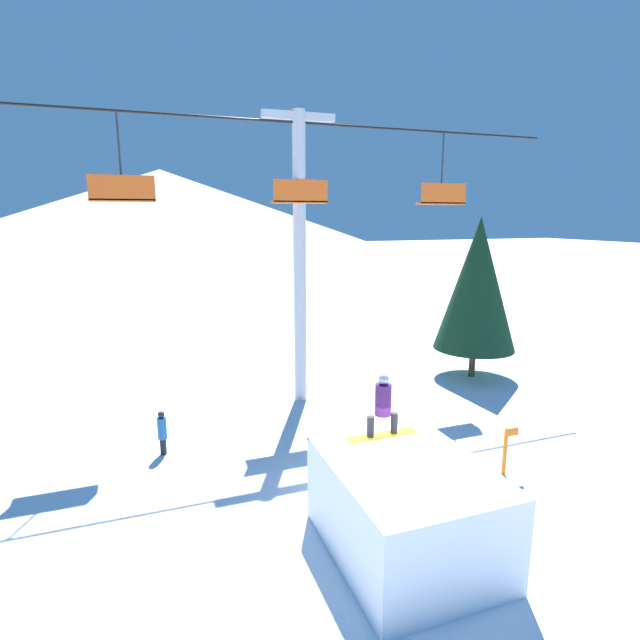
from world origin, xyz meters
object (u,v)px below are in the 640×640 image
trail_marker (506,450)px  distant_skier (162,431)px  snowboarder (383,406)px  snow_ramp (406,509)px  pine_tree_near (477,284)px

trail_marker → distant_skier: trail_marker is taller
snowboarder → trail_marker: 4.14m
snowboarder → snow_ramp: bearing=-95.3°
snow_ramp → trail_marker: 4.19m
trail_marker → pine_tree_near: bearing=59.1°
snowboarder → pine_tree_near: size_ratio=0.25×
trail_marker → distant_skier: size_ratio=1.00×
snowboarder → distant_skier: 6.48m
snow_ramp → distant_skier: 7.12m
snowboarder → pine_tree_near: pine_tree_near is taller
snow_ramp → trail_marker: bearing=24.6°
snowboarder → distant_skier: (-4.26, 4.52, -1.83)m
pine_tree_near → distant_skier: bearing=-166.9°
distant_skier → trail_marker: bearing=-26.9°
pine_tree_near → trail_marker: bearing=-120.9°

